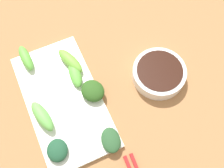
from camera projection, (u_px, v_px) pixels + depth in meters
name	position (u px, v px, depth m)	size (l,w,h in m)	color
tabletop	(101.00, 98.00, 0.73)	(2.10, 2.10, 0.02)	#A27045
sauce_bowl	(159.00, 73.00, 0.73)	(0.14, 0.14, 0.04)	white
serving_plate	(64.00, 101.00, 0.71)	(0.18, 0.34, 0.01)	white
broccoli_leafy_0	(111.00, 140.00, 0.65)	(0.05, 0.06, 0.02)	#2A532D
broccoli_stalk_1	(75.00, 73.00, 0.72)	(0.03, 0.08, 0.02)	#5DAF41
broccoli_leafy_2	(57.00, 150.00, 0.64)	(0.05, 0.06, 0.02)	#1E4C31
broccoli_stalk_3	(26.00, 58.00, 0.74)	(0.03, 0.08, 0.03)	#60B642
broccoli_stalk_4	(70.00, 61.00, 0.74)	(0.03, 0.09, 0.03)	#70B63E
broccoli_leafy_5	(93.00, 91.00, 0.70)	(0.06, 0.06, 0.03)	#2A541C
broccoli_stalk_6	(42.00, 115.00, 0.67)	(0.03, 0.09, 0.03)	#69BB53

